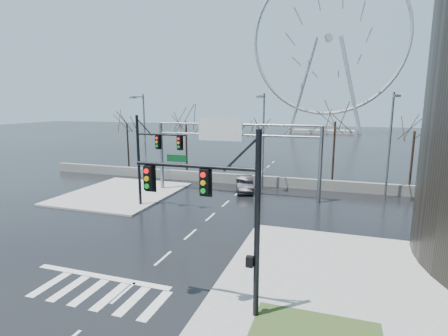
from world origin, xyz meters
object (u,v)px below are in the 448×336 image
at_px(signal_mast_far, 150,153).
at_px(ferris_wheel, 328,44).
at_px(sign_gantry, 231,143).
at_px(car, 244,184).
at_px(signal_mast_near, 225,205).

height_order(signal_mast_far, ferris_wheel, ferris_wheel).
bearing_deg(sign_gantry, car, 68.75).
relative_size(signal_mast_near, car, 1.69).
xyz_separation_m(sign_gantry, ferris_wheel, (5.38, 80.04, 20.95)).
distance_m(sign_gantry, car, 4.91).
xyz_separation_m(signal_mast_near, sign_gantry, (-5.52, 19.00, 0.31)).
bearing_deg(sign_gantry, signal_mast_far, -132.47).
bearing_deg(sign_gantry, ferris_wheel, 86.16).
height_order(ferris_wheel, car, ferris_wheel).
distance_m(signal_mast_far, sign_gantry, 8.14).
bearing_deg(car, signal_mast_far, -146.12).
distance_m(sign_gantry, ferris_wheel, 82.91).
bearing_deg(ferris_wheel, sign_gantry, -93.84).
height_order(signal_mast_far, car, signal_mast_far).
relative_size(sign_gantry, car, 3.45).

